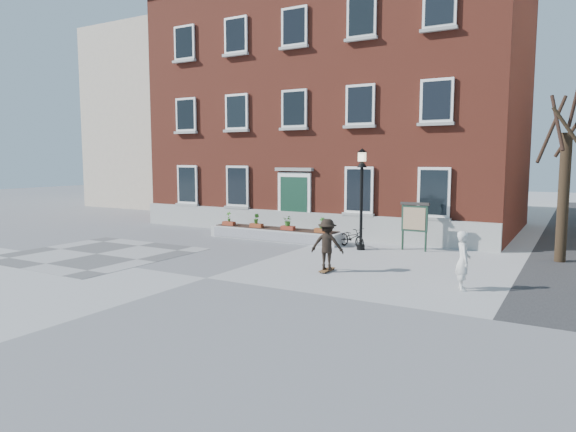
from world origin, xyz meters
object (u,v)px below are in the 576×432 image
Objects in this scene: bystander at (463,261)px; skateboarder at (327,244)px; lamp_post at (362,185)px; notice_board at (415,218)px; bicycle at (352,237)px.

skateboarder is (-4.14, 0.21, 0.06)m from bystander.
lamp_post is 2.10× the size of notice_board.
lamp_post is at bearing 97.65° from skateboarder.
bystander is 0.86× the size of notice_board.
lamp_post is 4.56m from skateboarder.
bystander is at bearing -43.16° from lamp_post.
lamp_post reaches higher than bicycle.
skateboarder is at bearing -104.44° from notice_board.
bystander is at bearing -61.45° from notice_board.
bicycle is at bearing 149.12° from lamp_post.
lamp_post is 2.40m from notice_board.
bystander is 0.41× the size of lamp_post.
skateboarder reaches higher than bicycle.
lamp_post is at bearing -156.16° from notice_board.
notice_board reaches higher than skateboarder.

